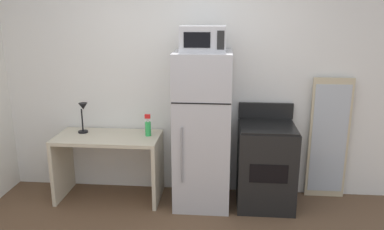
% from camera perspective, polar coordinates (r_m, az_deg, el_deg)
% --- Properties ---
extents(wall_back_white, '(5.00, 0.10, 2.60)m').
position_cam_1_polar(wall_back_white, '(4.46, -0.53, 4.78)').
color(wall_back_white, white).
rests_on(wall_back_white, ground).
extents(desk, '(1.16, 0.58, 0.75)m').
position_cam_1_polar(desk, '(4.50, -12.18, -5.75)').
color(desk, beige).
rests_on(desk, ground).
extents(desk_lamp, '(0.14, 0.12, 0.35)m').
position_cam_1_polar(desk_lamp, '(4.53, -15.78, 0.34)').
color(desk_lamp, black).
rests_on(desk_lamp, desk).
extents(spray_bottle, '(0.06, 0.06, 0.25)m').
position_cam_1_polar(spray_bottle, '(4.32, -6.51, -1.81)').
color(spray_bottle, green).
rests_on(spray_bottle, desk).
extents(refrigerator, '(0.60, 0.65, 1.70)m').
position_cam_1_polar(refrigerator, '(4.18, 1.57, -2.29)').
color(refrigerator, '#B7B7BC').
rests_on(refrigerator, ground).
extents(microwave, '(0.46, 0.35, 0.26)m').
position_cam_1_polar(microwave, '(3.98, 1.65, 11.18)').
color(microwave, '#B7B7BC').
rests_on(microwave, refrigerator).
extents(oven_range, '(0.61, 0.61, 1.10)m').
position_cam_1_polar(oven_range, '(4.35, 10.82, -7.25)').
color(oven_range, black).
rests_on(oven_range, ground).
extents(leaning_mirror, '(0.44, 0.03, 1.40)m').
position_cam_1_polar(leaning_mirror, '(4.63, 19.52, -3.38)').
color(leaning_mirror, '#C6B793').
rests_on(leaning_mirror, ground).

